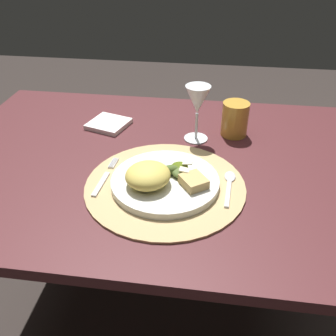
{
  "coord_description": "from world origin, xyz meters",
  "views": [
    {
      "loc": [
        0.16,
        -0.82,
        1.24
      ],
      "look_at": [
        0.05,
        -0.07,
        0.74
      ],
      "focal_mm": 39.29,
      "sensor_mm": 36.0,
      "label": 1
    }
  ],
  "objects": [
    {
      "name": "dining_table",
      "position": [
        0.0,
        0.0,
        0.57
      ],
      "size": [
        1.16,
        0.81,
        0.72
      ],
      "color": "#4A2022",
      "rests_on": "ground"
    },
    {
      "name": "dinner_plate",
      "position": [
        0.05,
        -0.12,
        0.73
      ],
      "size": [
        0.26,
        0.26,
        0.02
      ],
      "primitive_type": "cylinder",
      "color": "silver",
      "rests_on": "placemat"
    },
    {
      "name": "bread_piece",
      "position": [
        0.12,
        -0.14,
        0.75
      ],
      "size": [
        0.08,
        0.08,
        0.02
      ],
      "primitive_type": "cube",
      "rotation": [
        0.0,
        0.0,
        2.2
      ],
      "color": "tan",
      "rests_on": "dinner_plate"
    },
    {
      "name": "salad_greens",
      "position": [
        0.08,
        -0.09,
        0.75
      ],
      "size": [
        0.08,
        0.07,
        0.03
      ],
      "color": "#485D11",
      "rests_on": "dinner_plate"
    },
    {
      "name": "ground_plane",
      "position": [
        0.0,
        0.0,
        0.0
      ],
      "size": [
        6.0,
        6.0,
        0.0
      ],
      "primitive_type": "plane",
      "color": "#2F2824"
    },
    {
      "name": "napkin",
      "position": [
        -0.17,
        0.17,
        0.72
      ],
      "size": [
        0.14,
        0.14,
        0.01
      ],
      "primitive_type": "cube",
      "rotation": [
        0.0,
        0.0,
        -0.3
      ],
      "color": "white",
      "rests_on": "dining_table"
    },
    {
      "name": "placemat",
      "position": [
        0.05,
        -0.12,
        0.72
      ],
      "size": [
        0.38,
        0.38,
        0.01
      ],
      "primitive_type": "cylinder",
      "color": "tan",
      "rests_on": "dining_table"
    },
    {
      "name": "amber_tumbler",
      "position": [
        0.22,
        0.17,
        0.77
      ],
      "size": [
        0.08,
        0.08,
        0.1
      ],
      "primitive_type": "cylinder",
      "color": "gold",
      "rests_on": "dining_table"
    },
    {
      "name": "fork",
      "position": [
        -0.1,
        -0.12,
        0.72
      ],
      "size": [
        0.02,
        0.16,
        0.0
      ],
      "color": "silver",
      "rests_on": "placemat"
    },
    {
      "name": "spoon",
      "position": [
        0.2,
        -0.09,
        0.72
      ],
      "size": [
        0.03,
        0.14,
        0.01
      ],
      "color": "silver",
      "rests_on": "placemat"
    },
    {
      "name": "pasta_serving",
      "position": [
        0.02,
        -0.15,
        0.76
      ],
      "size": [
        0.14,
        0.14,
        0.05
      ],
      "primitive_type": "ellipsoid",
      "rotation": [
        0.0,
        0.0,
        4.16
      ],
      "color": "#D7BE55",
      "rests_on": "dinner_plate"
    },
    {
      "name": "wine_glass",
      "position": [
        0.11,
        0.12,
        0.83
      ],
      "size": [
        0.07,
        0.07,
        0.16
      ],
      "color": "silver",
      "rests_on": "dining_table"
    }
  ]
}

